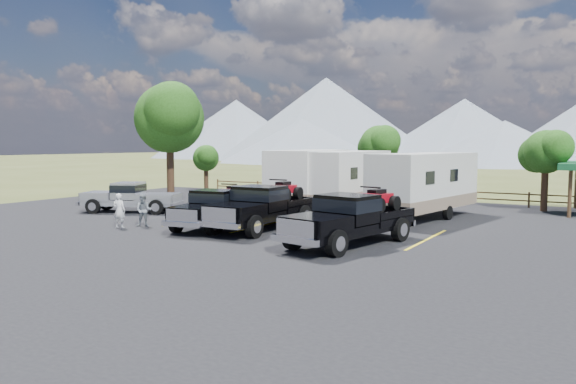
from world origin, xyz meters
The scene contains 18 objects.
ground centered at (0.00, 0.00, 0.00)m, with size 320.00×320.00×0.00m, color #495022.
asphalt_lot centered at (0.00, 3.00, 0.02)m, with size 44.00×34.00×0.04m, color black.
stall_lines centered at (0.00, 4.00, 0.04)m, with size 12.12×5.50×0.01m.
tree_big_nw centered at (-12.55, 9.03, 5.60)m, with size 5.54×5.18×7.84m.
tree_ne_a centered at (8.97, 17.01, 3.48)m, with size 3.11×2.92×4.76m.
tree_north centered at (-2.03, 19.02, 3.83)m, with size 3.46×3.24×5.25m.
tree_nw_small centered at (-16.02, 17.01, 2.78)m, with size 2.59×2.43×3.85m.
rail_fence centered at (2.00, 18.50, 0.61)m, with size 36.12×0.12×1.00m.
mountain_range centered at (-7.63, 105.98, 7.87)m, with size 209.00×71.00×20.00m.
rig_left centered at (-3.48, 2.26, 1.00)m, with size 2.74×6.18×1.99m.
rig_center centered at (-1.35, 2.94, 1.12)m, with size 2.40×6.72×2.24m.
rig_right centered at (3.79, 1.33, 1.10)m, with size 3.37×6.91×2.21m.
trailer_left centered at (-3.36, 11.14, 1.89)m, with size 3.88×10.24×3.54m.
trailer_center centered at (-1.06, 11.49, 1.86)m, with size 2.77×10.00×3.48m.
trailer_right centered at (3.93, 10.30, 1.84)m, with size 3.82×9.93×3.43m.
pickup_silver centered at (-11.33, 4.39, 0.93)m, with size 5.98×3.97×1.72m.
person_a centered at (-7.34, -0.17, 0.85)m, with size 0.59×0.39×1.63m, color silver.
person_b centered at (-6.67, 0.72, 0.81)m, with size 0.75×0.59×1.55m, color gray.
Camera 1 is at (12.67, -18.54, 4.00)m, focal length 35.00 mm.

